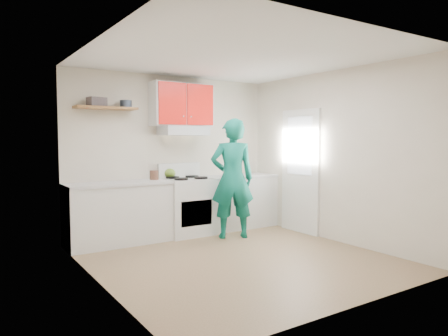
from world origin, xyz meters
TOP-DOWN VIEW (x-y plane):
  - floor at (0.00, 0.00)m, footprint 3.80×3.80m
  - ceiling at (0.00, 0.00)m, footprint 3.60×3.80m
  - back_wall at (0.00, 1.90)m, footprint 3.60×0.04m
  - front_wall at (0.00, -1.90)m, footprint 3.60×0.04m
  - left_wall at (-1.80, 0.00)m, footprint 0.04×3.80m
  - right_wall at (1.80, 0.00)m, footprint 0.04×3.80m
  - door at (1.78, 0.70)m, footprint 0.05×0.85m
  - door_glass at (1.75, 0.70)m, footprint 0.01×0.55m
  - counter_left at (-1.04, 1.60)m, footprint 1.52×0.60m
  - counter_right at (1.14, 1.60)m, footprint 1.32×0.60m
  - stove at (0.10, 1.57)m, footprint 0.76×0.65m
  - range_hood at (0.10, 1.68)m, footprint 0.76×0.44m
  - upper_cabinets at (0.10, 1.73)m, footprint 1.02×0.33m
  - shelf at (-1.15, 1.75)m, footprint 0.90×0.30m
  - books at (-1.29, 1.73)m, footprint 0.28×0.23m
  - tin at (-0.84, 1.75)m, footprint 0.24×0.24m
  - kettle at (-0.09, 1.80)m, footprint 0.21×0.21m
  - crock at (-0.43, 1.67)m, footprint 0.15×0.15m
  - cutting_board at (0.76, 1.60)m, footprint 0.27×0.21m
  - silicone_mat at (1.64, 1.52)m, footprint 0.33×0.29m
  - person at (0.60, 1.00)m, footprint 0.81×0.69m

SIDE VIEW (x-z plane):
  - floor at x=0.00m, z-range 0.00..0.00m
  - counter_left at x=-1.04m, z-range 0.00..0.90m
  - counter_right at x=1.14m, z-range 0.00..0.90m
  - stove at x=0.10m, z-range 0.00..0.92m
  - silicone_mat at x=1.64m, z-range 0.90..0.91m
  - cutting_board at x=0.76m, z-range 0.90..0.92m
  - person at x=0.60m, z-range 0.00..1.88m
  - crock at x=-0.43m, z-range 0.90..1.07m
  - kettle at x=-0.09m, z-range 0.92..1.08m
  - door at x=1.78m, z-range 0.00..2.05m
  - back_wall at x=0.00m, z-range 0.00..2.60m
  - front_wall at x=0.00m, z-range 0.00..2.60m
  - left_wall at x=-1.80m, z-range 0.00..2.60m
  - right_wall at x=1.80m, z-range 0.00..2.60m
  - door_glass at x=1.75m, z-range 0.98..1.92m
  - range_hood at x=0.10m, z-range 1.62..1.77m
  - shelf at x=-1.15m, z-range 2.00..2.04m
  - tin at x=-0.84m, z-range 2.04..2.15m
  - books at x=-1.29m, z-range 2.04..2.17m
  - upper_cabinets at x=0.10m, z-range 1.77..2.47m
  - ceiling at x=0.00m, z-range 2.58..2.62m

